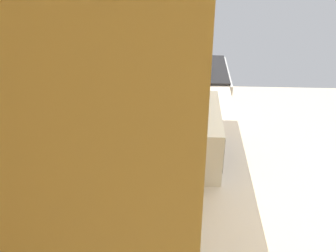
# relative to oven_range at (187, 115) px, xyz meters

# --- Properties ---
(wall_back) EXTENTS (3.91, 0.12, 2.79)m
(wall_back) POSITION_rel_oven_range_xyz_m (-1.32, 0.40, 0.93)
(wall_back) COLOR #EEC379
(wall_back) RESTS_ON ground_plane
(oven_range) EXTENTS (0.68, 0.69, 1.08)m
(oven_range) POSITION_rel_oven_range_xyz_m (0.00, 0.00, 0.00)
(oven_range) COLOR #B7BABF
(oven_range) RESTS_ON ground_plane
(microwave) EXTENTS (0.50, 0.40, 0.28)m
(microwave) POSITION_rel_oven_range_xyz_m (-1.28, 0.04, 0.58)
(microwave) COLOR white
(microwave) RESTS_ON counter_run
(kettle) EXTENTS (0.16, 0.11, 0.19)m
(kettle) POSITION_rel_oven_range_xyz_m (-0.62, -0.07, 0.52)
(kettle) COLOR black
(kettle) RESTS_ON counter_run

